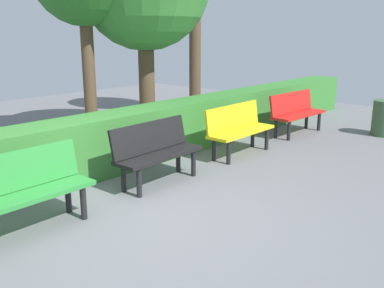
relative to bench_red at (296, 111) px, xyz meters
name	(u,v)px	position (x,y,z in m)	size (l,w,h in m)	color
ground_plane	(136,214)	(4.98, 0.60, -0.48)	(19.05, 19.05, 0.00)	slate
bench_red	(296,111)	(0.00, 0.00, 0.00)	(1.55, 0.52, 0.86)	red
bench_yellow	(238,127)	(2.09, 0.02, 0.00)	(1.48, 0.47, 0.86)	yellow
bench_black	(156,150)	(4.04, -0.01, 0.00)	(1.41, 0.50, 0.86)	black
bench_green	(24,188)	(6.02, 0.04, 0.00)	(1.44, 0.47, 0.86)	#2D8C38
hedge_row	(112,142)	(4.07, -0.94, -0.04)	(15.05, 0.67, 0.88)	#387F33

